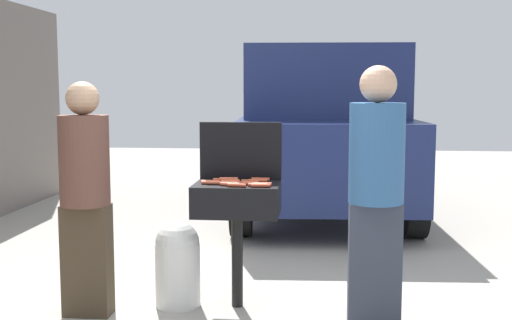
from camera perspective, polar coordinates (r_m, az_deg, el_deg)
The scene contains 23 objects.
ground_plane at distance 4.50m, azimuth -4.58°, elevation -13.82°, with size 24.00×24.00×0.00m, color #9E998E.
bbq_grill at distance 4.51m, azimuth -1.70°, elevation -3.88°, with size 0.60×0.44×0.89m.
grill_lid_open at distance 4.68m, azimuth -1.37°, elevation 0.83°, with size 0.60×0.05×0.42m, color black.
hot_dog_0 at distance 4.50m, azimuth -0.48°, elevation -1.92°, with size 0.03×0.03×0.13m, color #AD4228.
hot_dog_1 at distance 4.43m, azimuth -2.48°, elevation -2.07°, with size 0.03×0.03×0.13m, color #C6593D.
hot_dog_2 at distance 4.49m, azimuth -4.09°, elevation -1.96°, with size 0.03×0.03×0.13m, color #C6593D.
hot_dog_3 at distance 4.58m, azimuth -3.04°, elevation -1.78°, with size 0.03×0.03×0.13m, color #AD4228.
hot_dog_4 at distance 4.34m, azimuth 0.15°, elevation -2.24°, with size 0.03×0.03×0.13m, color #C6593D.
hot_dog_5 at distance 4.41m, azimuth -0.66°, elevation -2.09°, with size 0.03×0.03×0.13m, color #B74C33.
hot_dog_6 at distance 4.37m, azimuth 0.55°, elevation -2.18°, with size 0.03×0.03×0.13m, color #B74C33.
hot_dog_7 at distance 4.53m, azimuth 0.18°, elevation -1.87°, with size 0.03×0.03×0.13m, color #AD4228.
hot_dog_8 at distance 4.37m, azimuth -2.35°, elevation -2.17°, with size 0.03×0.03×0.13m, color #C6593D.
hot_dog_9 at distance 4.31m, azimuth 0.42°, elevation -2.30°, with size 0.03×0.03×0.13m, color #AD4228.
hot_dog_10 at distance 4.62m, azimuth -2.45°, elevation -1.70°, with size 0.03×0.03×0.13m, color #C6593D.
hot_dog_11 at distance 4.32m, azimuth -1.74°, elevation -2.27°, with size 0.03×0.03×0.13m, color #AD4228.
hot_dog_12 at distance 4.60m, azimuth 0.40°, elevation -1.73°, with size 0.03×0.03×0.13m, color #AD4228.
hot_dog_13 at distance 4.54m, azimuth -2.31°, elevation -1.85°, with size 0.03×0.03×0.13m, color #AD4228.
hot_dog_14 at distance 4.47m, azimuth -2.31°, elevation -1.98°, with size 0.03×0.03×0.13m, color #B74C33.
hot_dog_15 at distance 4.45m, azimuth -4.05°, elevation -2.03°, with size 0.03×0.03×0.13m, color #C6593D.
propane_tank at distance 4.65m, azimuth -7.01°, elevation -9.03°, with size 0.32×0.32×0.62m.
person_left at distance 4.47m, azimuth -14.99°, elevation -2.63°, with size 0.34×0.34×1.60m.
person_right at distance 4.21m, azimuth 10.66°, elevation -2.33°, with size 0.36×0.36×1.70m.
parked_minivan at distance 8.13m, azimuth 5.74°, elevation 2.67°, with size 2.23×4.50×2.02m.
Camera 1 is at (0.76, -4.15, 1.56)m, focal length 44.84 mm.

